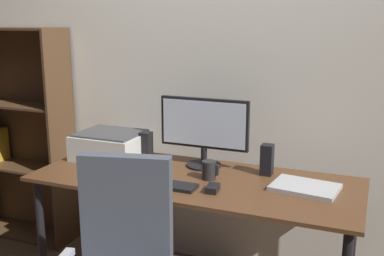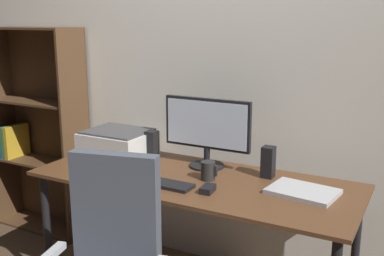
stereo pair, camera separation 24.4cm
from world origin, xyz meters
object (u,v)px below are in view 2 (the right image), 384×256
Objects in this scene: monitor at (207,128)px; printer at (118,143)px; mouse at (208,189)px; laptop at (303,191)px; desk at (194,192)px; keyboard at (166,184)px; bookshelf at (38,132)px; speaker_right at (268,162)px; speaker_left at (152,145)px; coffee_mug at (208,171)px.

monitor reaches higher than printer.
mouse is 0.30× the size of laptop.
printer is (-0.61, 0.15, 0.16)m from desk.
mouse is (0.23, 0.02, 0.01)m from keyboard.
bookshelf is (-1.67, 0.50, -0.01)m from mouse.
speaker_left is at bearing 180.00° from speaker_right.
coffee_mug is (0.10, -0.19, -0.18)m from monitor.
keyboard is 0.63m from printer.
monitor reaches higher than keyboard.
mouse is 0.18m from coffee_mug.
monitor is at bearing 1.23° from speaker_left.
laptop is 0.21× the size of bookshelf.
monitor is 5.24× the size of coffee_mug.
printer is (-0.54, 0.32, 0.07)m from keyboard.
printer is (-1.19, 0.10, 0.07)m from laptop.
monitor is 0.35× the size of bookshelf.
laptop is (0.60, -0.16, -0.22)m from monitor.
desk is at bearing -171.56° from coffee_mug.
keyboard is at bearing -112.19° from desk.
speaker_left is at bearing -178.77° from monitor.
speaker_left is (-0.37, -0.01, -0.14)m from monitor.
speaker_left is (-0.47, 0.19, 0.03)m from coffee_mug.
printer reaches higher than keyboard.
mouse is 0.06× the size of bookshelf.
mouse is (0.18, -0.36, -0.21)m from monitor.
bookshelf is at bearing 174.62° from monitor.
desk is at bearing -167.69° from laptop.
mouse is (0.16, -0.15, 0.09)m from desk.
printer is at bearing -12.40° from bookshelf.
bookshelf is at bearing 167.60° from printer.
monitor is at bearing 5.65° from printer.
laptop is at bearing -8.08° from bookshelf.
speaker_left reaches higher than printer.
coffee_mug is 1.63m from bookshelf.
laptop is 2.11m from bookshelf.
keyboard is (-0.05, -0.38, -0.22)m from monitor.
monitor reaches higher than mouse.
keyboard is at bearing -30.69° from printer.
laptop is (0.50, 0.04, -0.04)m from coffee_mug.
speaker_right is (0.74, 0.00, 0.00)m from speaker_left.
monitor is 1.80× the size of keyboard.
speaker_right reaches higher than mouse.
coffee_mug is at bearing 51.52° from keyboard.
speaker_left is at bearing 131.88° from keyboard.
mouse is 0.24× the size of printer.
mouse reaches higher than keyboard.
mouse is at bearing -146.98° from laptop.
speaker_left is 0.22m from printer.
bookshelf is at bearing 168.12° from coffee_mug.
keyboard is 1.71× the size of speaker_right.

